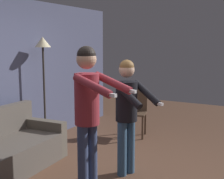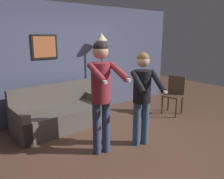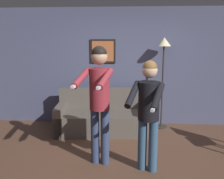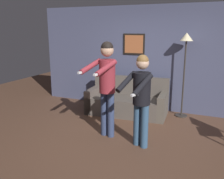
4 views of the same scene
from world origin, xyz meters
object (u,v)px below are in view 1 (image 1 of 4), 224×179
object	(u,v)px
torchiere_lamp	(43,59)
person_standing_left	(88,104)
dining_chair_distant	(136,109)
person_standing_right	(127,107)
couch	(3,154)

from	to	relation	value
torchiere_lamp	person_standing_left	world-z (taller)	torchiere_lamp
torchiere_lamp	person_standing_left	xyz separation A→B (m)	(-1.16, -1.74, -0.45)
person_standing_left	dining_chair_distant	size ratio (longest dim) A/B	1.95
torchiere_lamp	person_standing_left	distance (m)	2.13
person_standing_left	person_standing_right	xyz separation A→B (m)	(0.72, -0.16, -0.15)
person_standing_left	dining_chair_distant	distance (m)	2.63
torchiere_lamp	dining_chair_distant	distance (m)	2.07
torchiere_lamp	dining_chair_distant	size ratio (longest dim) A/B	2.10
couch	person_standing_right	bearing A→B (deg)	-62.59
torchiere_lamp	person_standing_right	size ratio (longest dim) A/B	1.20
person_standing_left	person_standing_right	bearing A→B (deg)	-12.68
person_standing_right	dining_chair_distant	size ratio (longest dim) A/B	1.75
dining_chair_distant	person_standing_left	bearing A→B (deg)	-167.57
dining_chair_distant	person_standing_right	bearing A→B (deg)	-158.25
couch	person_standing_left	distance (m)	1.65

